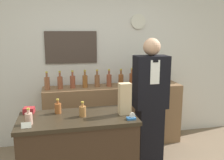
{
  "coord_description": "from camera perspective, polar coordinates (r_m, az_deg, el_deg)",
  "views": [
    {
      "loc": [
        -0.63,
        -1.98,
        1.82
      ],
      "look_at": [
        0.07,
        1.12,
        1.18
      ],
      "focal_mm": 40.0,
      "sensor_mm": 36.0,
      "label": 1
    }
  ],
  "objects": [
    {
      "name": "shelf_bottle_4",
      "position": [
        3.83,
        -3.41,
        -0.08
      ],
      "size": [
        0.08,
        0.08,
        0.27
      ],
      "color": "brown",
      "rests_on": "back_shelf"
    },
    {
      "name": "counter_bottle_1",
      "position": [
        2.77,
        -12.27,
        -6.26
      ],
      "size": [
        0.07,
        0.07,
        0.16
      ],
      "color": "#955027",
      "rests_on": "display_counter"
    },
    {
      "name": "shelf_bottle_6",
      "position": [
        3.89,
        2.05,
        0.11
      ],
      "size": [
        0.08,
        0.08,
        0.27
      ],
      "color": "brown",
      "rests_on": "back_shelf"
    },
    {
      "name": "shelf_bottle_0",
      "position": [
        3.77,
        -14.62,
        -0.63
      ],
      "size": [
        0.08,
        0.08,
        0.27
      ],
      "color": "brown",
      "rests_on": "back_shelf"
    },
    {
      "name": "price_card_left",
      "position": [
        2.46,
        -19.02,
        -9.76
      ],
      "size": [
        0.09,
        0.02,
        0.06
      ],
      "color": "white",
      "rests_on": "display_counter"
    },
    {
      "name": "counter_bottle_2",
      "position": [
        2.64,
        -6.73,
        -7.02
      ],
      "size": [
        0.07,
        0.07,
        0.16
      ],
      "color": "#A36B39",
      "rests_on": "display_counter"
    },
    {
      "name": "back_wall",
      "position": [
        4.05,
        -3.72,
        4.75
      ],
      "size": [
        5.2,
        0.09,
        2.7
      ],
      "color": "silver",
      "rests_on": "ground_plane"
    },
    {
      "name": "display_counter",
      "position": [
        2.84,
        -7.63,
        -17.15
      ],
      "size": [
        1.21,
        0.61,
        0.93
      ],
      "color": "#382619",
      "rests_on": "ground_plane"
    },
    {
      "name": "shelf_bottle_7",
      "position": [
        3.97,
        4.54,
        0.31
      ],
      "size": [
        0.08,
        0.08,
        0.27
      ],
      "color": "brown",
      "rests_on": "back_shelf"
    },
    {
      "name": "paper_bag",
      "position": [
        2.66,
        2.92,
        -4.31
      ],
      "size": [
        0.13,
        0.1,
        0.34
      ],
      "color": "tan",
      "rests_on": "display_counter"
    },
    {
      "name": "potted_plant",
      "position": [
        4.05,
        10.23,
        1.74
      ],
      "size": [
        0.27,
        0.27,
        0.36
      ],
      "color": "#9E998E",
      "rests_on": "back_shelf"
    },
    {
      "name": "shelf_bottle_2",
      "position": [
        3.79,
        -8.98,
        -0.32
      ],
      "size": [
        0.08,
        0.08,
        0.27
      ],
      "color": "brown",
      "rests_on": "back_shelf"
    },
    {
      "name": "shelf_bottle_1",
      "position": [
        3.77,
        -11.79,
        -0.48
      ],
      "size": [
        0.08,
        0.08,
        0.27
      ],
      "color": "brown",
      "rests_on": "back_shelf"
    },
    {
      "name": "shelf_bottle_3",
      "position": [
        3.81,
        -6.19,
        -0.19
      ],
      "size": [
        0.08,
        0.08,
        0.27
      ],
      "color": "brown",
      "rests_on": "back_shelf"
    },
    {
      "name": "tape_dispenser",
      "position": [
        2.55,
        4.49,
        -8.5
      ],
      "size": [
        0.09,
        0.06,
        0.07
      ],
      "color": "#2D66A8",
      "rests_on": "display_counter"
    },
    {
      "name": "gift_box",
      "position": [
        2.88,
        -18.45,
        -6.58
      ],
      "size": [
        0.12,
        0.12,
        0.06
      ],
      "color": "maroon",
      "rests_on": "display_counter"
    },
    {
      "name": "shelf_bottle_8",
      "position": [
        4.01,
        7.18,
        0.36
      ],
      "size": [
        0.08,
        0.08,
        0.27
      ],
      "color": "brown",
      "rests_on": "back_shelf"
    },
    {
      "name": "counter_bottle_0",
      "position": [
        2.54,
        -18.49,
        -8.3
      ],
      "size": [
        0.07,
        0.07,
        0.16
      ],
      "color": "tan",
      "rests_on": "display_counter"
    },
    {
      "name": "shelf_bottle_5",
      "position": [
        3.86,
        -0.68,
        0.03
      ],
      "size": [
        0.08,
        0.08,
        0.27
      ],
      "color": "brown",
      "rests_on": "back_shelf"
    },
    {
      "name": "shopkeeper",
      "position": [
        3.39,
        8.71,
        -5.25
      ],
      "size": [
        0.43,
        0.27,
        1.72
      ],
      "color": "black",
      "rests_on": "ground_plane"
    },
    {
      "name": "back_shelf",
      "position": [
        4.03,
        0.33,
        -8.05
      ],
      "size": [
        2.16,
        0.43,
        0.96
      ],
      "color": "brown",
      "rests_on": "ground_plane"
    }
  ]
}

